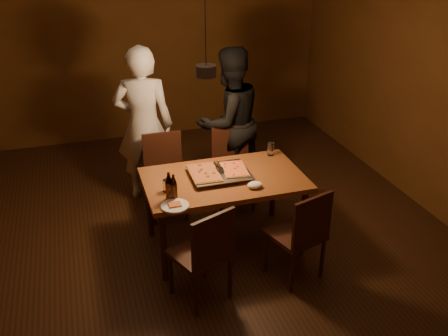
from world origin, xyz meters
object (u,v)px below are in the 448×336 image
object	(u,v)px
chair_far_right	(232,159)
chair_near_right	(303,229)
dining_table	(224,184)
plate_slice	(175,206)
diner_dark	(229,122)
pendant_lamp	(206,70)
chair_far_left	(164,167)
beer_bottle_a	(169,186)
pizza_tray	(219,174)
diner_white	(144,125)
beer_bottle_b	(174,187)
chair_near_left	(206,248)

from	to	relation	value
chair_far_right	chair_near_right	size ratio (longest dim) A/B	0.92
dining_table	plate_slice	xyz separation A→B (m)	(-0.55, -0.39, 0.08)
chair_far_right	diner_dark	world-z (taller)	diner_dark
chair_near_right	pendant_lamp	bearing A→B (deg)	108.48
plate_slice	pendant_lamp	distance (m)	1.20
chair_far_left	beer_bottle_a	distance (m)	1.14
beer_bottle_a	diner_dark	size ratio (longest dim) A/B	0.15
chair_far_left	pizza_tray	distance (m)	0.91
chair_far_left	diner_dark	distance (m)	0.93
chair_far_left	pizza_tray	size ratio (longest dim) A/B	0.88
diner_dark	beer_bottle_a	bearing A→B (deg)	35.93
chair_near_right	diner_white	distance (m)	2.22
dining_table	diner_dark	bearing A→B (deg)	69.79
chair_near_right	beer_bottle_b	bearing A→B (deg)	137.76
dining_table	diner_white	size ratio (longest dim) A/B	0.84
chair_near_left	chair_near_right	size ratio (longest dim) A/B	1.04
plate_slice	diner_dark	distance (m)	1.78
chair_near_right	beer_bottle_a	size ratio (longest dim) A/B	2.07
chair_near_right	diner_white	size ratio (longest dim) A/B	0.30
dining_table	diner_dark	xyz separation A→B (m)	(0.41, 1.10, 0.18)
chair_far_right	pendant_lamp	size ratio (longest dim) A/B	0.44
beer_bottle_b	diner_dark	world-z (taller)	diner_dark
beer_bottle_a	diner_white	world-z (taller)	diner_white
plate_slice	diner_white	world-z (taller)	diner_white
chair_near_right	plate_slice	bearing A→B (deg)	144.80
chair_far_left	chair_near_left	bearing A→B (deg)	93.02
chair_near_right	pizza_tray	world-z (taller)	chair_near_right
chair_near_left	diner_white	world-z (taller)	diner_white
plate_slice	chair_far_left	bearing A→B (deg)	83.54
plate_slice	diner_white	distance (m)	1.61
chair_far_left	diner_white	size ratio (longest dim) A/B	0.27
chair_far_left	plate_slice	world-z (taller)	chair_far_left
pendant_lamp	pizza_tray	bearing A→B (deg)	-41.24
dining_table	chair_far_right	world-z (taller)	chair_far_right
plate_slice	chair_near_right	bearing A→B (deg)	-17.70
dining_table	chair_far_right	bearing A→B (deg)	66.72
chair_far_right	beer_bottle_a	xyz separation A→B (m)	(-0.91, -1.04, 0.34)
dining_table	pizza_tray	bearing A→B (deg)	132.41
dining_table	pendant_lamp	distance (m)	1.10
beer_bottle_b	diner_white	bearing A→B (deg)	90.82
chair_near_right	pendant_lamp	world-z (taller)	pendant_lamp
pendant_lamp	diner_white	bearing A→B (deg)	111.26
pizza_tray	pendant_lamp	world-z (taller)	pendant_lamp
diner_dark	pendant_lamp	size ratio (longest dim) A/B	1.56
chair_far_left	chair_near_right	world-z (taller)	same
chair_far_left	chair_far_right	xyz separation A→B (m)	(0.76, -0.03, 0.00)
chair_near_left	diner_white	xyz separation A→B (m)	(-0.16, 1.97, 0.35)
chair_near_left	beer_bottle_b	size ratio (longest dim) A/B	2.37
chair_far_right	diner_dark	distance (m)	0.45
chair_near_left	diner_white	distance (m)	2.00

